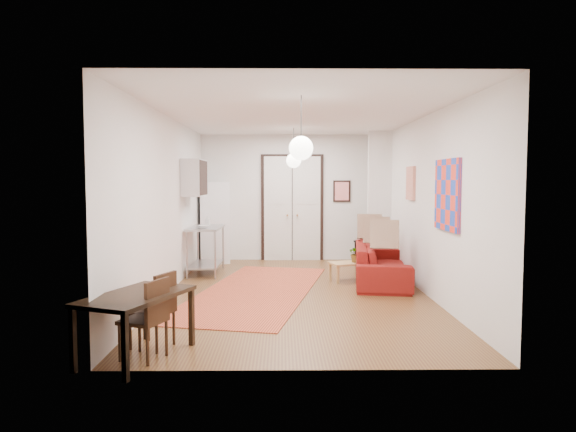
{
  "coord_description": "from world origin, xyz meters",
  "views": [
    {
      "loc": [
        -0.24,
        -8.39,
        1.85
      ],
      "look_at": [
        -0.14,
        0.25,
        1.25
      ],
      "focal_mm": 32.0,
      "sensor_mm": 36.0,
      "label": 1
    }
  ],
  "objects_px": {
    "coffee_table": "(351,265)",
    "dining_table": "(136,301)",
    "sofa": "(381,263)",
    "kitchen_counter": "(206,243)",
    "fridge": "(215,222)",
    "dining_chair_near": "(154,303)",
    "black_side_chair": "(365,238)",
    "dining_chair_far": "(145,311)"
  },
  "relations": [
    {
      "from": "sofa",
      "to": "coffee_table",
      "type": "height_order",
      "value": "sofa"
    },
    {
      "from": "kitchen_counter",
      "to": "fridge",
      "type": "xyz_separation_m",
      "value": [
        0.0,
        1.41,
        0.3
      ]
    },
    {
      "from": "dining_chair_near",
      "to": "dining_chair_far",
      "type": "height_order",
      "value": "same"
    },
    {
      "from": "dining_chair_near",
      "to": "dining_table",
      "type": "bearing_deg",
      "value": 12.51
    },
    {
      "from": "kitchen_counter",
      "to": "dining_table",
      "type": "height_order",
      "value": "kitchen_counter"
    },
    {
      "from": "fridge",
      "to": "dining_chair_near",
      "type": "distance_m",
      "value": 5.87
    },
    {
      "from": "dining_table",
      "to": "dining_chair_near",
      "type": "height_order",
      "value": "dining_chair_near"
    },
    {
      "from": "coffee_table",
      "to": "black_side_chair",
      "type": "distance_m",
      "value": 2.33
    },
    {
      "from": "kitchen_counter",
      "to": "fridge",
      "type": "bearing_deg",
      "value": 91.15
    },
    {
      "from": "coffee_table",
      "to": "dining_table",
      "type": "relative_size",
      "value": 0.62
    },
    {
      "from": "sofa",
      "to": "coffee_table",
      "type": "distance_m",
      "value": 0.57
    },
    {
      "from": "coffee_table",
      "to": "dining_table",
      "type": "distance_m",
      "value": 4.99
    },
    {
      "from": "fridge",
      "to": "dining_chair_near",
      "type": "bearing_deg",
      "value": -97.31
    },
    {
      "from": "dining_chair_far",
      "to": "black_side_chair",
      "type": "distance_m",
      "value": 7.14
    },
    {
      "from": "kitchen_counter",
      "to": "dining_chair_far",
      "type": "relative_size",
      "value": 1.46
    },
    {
      "from": "sofa",
      "to": "coffee_table",
      "type": "xyz_separation_m",
      "value": [
        -0.54,
        0.17,
        -0.05
      ]
    },
    {
      "from": "kitchen_counter",
      "to": "dining_table",
      "type": "distance_m",
      "value": 4.87
    },
    {
      "from": "coffee_table",
      "to": "dining_table",
      "type": "height_order",
      "value": "dining_table"
    },
    {
      "from": "sofa",
      "to": "black_side_chair",
      "type": "height_order",
      "value": "black_side_chair"
    },
    {
      "from": "coffee_table",
      "to": "dining_chair_near",
      "type": "distance_m",
      "value": 4.6
    },
    {
      "from": "sofa",
      "to": "dining_chair_near",
      "type": "height_order",
      "value": "dining_chair_near"
    },
    {
      "from": "dining_chair_near",
      "to": "black_side_chair",
      "type": "height_order",
      "value": "black_side_chair"
    },
    {
      "from": "sofa",
      "to": "fridge",
      "type": "height_order",
      "value": "fridge"
    },
    {
      "from": "dining_table",
      "to": "black_side_chair",
      "type": "height_order",
      "value": "black_side_chair"
    },
    {
      "from": "kitchen_counter",
      "to": "fridge",
      "type": "relative_size",
      "value": 0.68
    },
    {
      "from": "dining_chair_far",
      "to": "coffee_table",
      "type": "bearing_deg",
      "value": 168.04
    },
    {
      "from": "sofa",
      "to": "dining_chair_near",
      "type": "distance_m",
      "value": 4.8
    },
    {
      "from": "dining_chair_near",
      "to": "black_side_chair",
      "type": "relative_size",
      "value": 0.91
    },
    {
      "from": "dining_chair_near",
      "to": "dining_chair_far",
      "type": "bearing_deg",
      "value": 21.76
    },
    {
      "from": "fridge",
      "to": "dining_table",
      "type": "xyz_separation_m",
      "value": [
        0.0,
        -6.28,
        -0.3
      ]
    },
    {
      "from": "dining_table",
      "to": "dining_chair_near",
      "type": "xyz_separation_m",
      "value": [
        0.07,
        0.43,
        -0.12
      ]
    },
    {
      "from": "sofa",
      "to": "dining_chair_far",
      "type": "distance_m",
      "value": 5.08
    },
    {
      "from": "fridge",
      "to": "dining_table",
      "type": "relative_size",
      "value": 1.3
    },
    {
      "from": "sofa",
      "to": "dining_table",
      "type": "relative_size",
      "value": 1.68
    },
    {
      "from": "kitchen_counter",
      "to": "dining_table",
      "type": "bearing_deg",
      "value": -88.85
    },
    {
      "from": "dining_chair_near",
      "to": "sofa",
      "type": "bearing_deg",
      "value": 159.09
    },
    {
      "from": "fridge",
      "to": "black_side_chair",
      "type": "height_order",
      "value": "fridge"
    },
    {
      "from": "coffee_table",
      "to": "fridge",
      "type": "xyz_separation_m",
      "value": [
        -2.79,
        2.15,
        0.61
      ]
    },
    {
      "from": "dining_table",
      "to": "dining_chair_near",
      "type": "distance_m",
      "value": 0.45
    },
    {
      "from": "coffee_table",
      "to": "dining_chair_near",
      "type": "relative_size",
      "value": 1.02
    },
    {
      "from": "dining_table",
      "to": "dining_chair_far",
      "type": "height_order",
      "value": "dining_chair_far"
    },
    {
      "from": "dining_table",
      "to": "dining_chair_near",
      "type": "bearing_deg",
      "value": 80.75
    }
  ]
}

